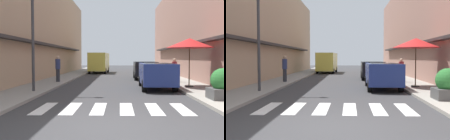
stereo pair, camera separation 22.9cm
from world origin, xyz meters
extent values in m
plane|color=#38383A|center=(0.00, 14.96, 0.00)|extent=(82.28, 82.28, 0.00)
cube|color=gray|center=(-4.52, 14.96, 0.06)|extent=(2.29, 52.36, 0.12)
cube|color=#9E998E|center=(4.52, 14.96, 0.06)|extent=(2.29, 52.36, 0.12)
cube|color=tan|center=(-8.16, 15.83, 4.51)|extent=(5.00, 35.66, 9.02)
cube|color=#332D2D|center=(-5.41, 15.83, 2.80)|extent=(0.50, 24.96, 0.16)
cube|color=#A87A6B|center=(8.16, 15.83, 4.60)|extent=(5.00, 35.66, 9.20)
cube|color=#332D2D|center=(5.41, 15.83, 2.80)|extent=(0.50, 24.96, 0.16)
cube|color=silver|center=(-2.38, 2.43, 0.01)|extent=(0.45, 2.20, 0.01)
cube|color=silver|center=(-1.43, 2.43, 0.01)|extent=(0.45, 2.20, 0.01)
cube|color=silver|center=(-0.48, 2.43, 0.01)|extent=(0.45, 2.20, 0.01)
cube|color=silver|center=(0.47, 2.43, 0.01)|extent=(0.45, 2.20, 0.01)
cube|color=silver|center=(1.42, 2.43, 0.01)|extent=(0.45, 2.20, 0.01)
cube|color=silver|center=(2.38, 2.43, 0.01)|extent=(0.45, 2.20, 0.01)
cube|color=navy|center=(2.33, 8.35, 0.89)|extent=(1.85, 4.43, 1.13)
cube|color=black|center=(2.33, 8.13, 1.19)|extent=(1.52, 2.49, 0.56)
cylinder|color=black|center=(1.56, 9.82, 0.32)|extent=(0.23, 0.64, 0.64)
cylinder|color=black|center=(3.15, 9.78, 0.32)|extent=(0.23, 0.64, 0.64)
cylinder|color=black|center=(1.50, 6.92, 0.32)|extent=(0.23, 0.64, 0.64)
cylinder|color=black|center=(3.09, 6.88, 0.32)|extent=(0.23, 0.64, 0.64)
cube|color=black|center=(2.33, 15.08, 0.89)|extent=(1.81, 3.98, 1.13)
cube|color=black|center=(2.33, 14.88, 1.19)|extent=(1.51, 2.24, 0.56)
cylinder|color=black|center=(1.55, 16.40, 0.32)|extent=(0.23, 0.64, 0.64)
cylinder|color=black|center=(3.14, 16.37, 0.32)|extent=(0.23, 0.64, 0.64)
cylinder|color=black|center=(1.51, 13.79, 0.32)|extent=(0.23, 0.64, 0.64)
cylinder|color=black|center=(3.10, 13.76, 0.32)|extent=(0.23, 0.64, 0.64)
cube|color=#D8CC4C|center=(-2.18, 24.20, 1.34)|extent=(2.16, 5.47, 2.03)
cube|color=black|center=(-2.18, 23.93, 2.09)|extent=(1.76, 3.09, 0.56)
cylinder|color=black|center=(-3.00, 26.02, 0.32)|extent=(0.25, 0.65, 0.64)
cylinder|color=black|center=(-1.21, 25.95, 0.32)|extent=(0.25, 0.65, 0.64)
cylinder|color=black|center=(-3.14, 22.46, 0.32)|extent=(0.25, 0.65, 0.64)
cylinder|color=black|center=(-1.35, 22.39, 0.32)|extent=(0.25, 0.65, 0.64)
cylinder|color=#38383D|center=(-4.04, 6.28, 2.97)|extent=(0.14, 0.14, 5.71)
cylinder|color=#262626|center=(4.22, 8.51, 0.15)|extent=(0.48, 0.48, 0.06)
cylinder|color=#4C3823|center=(4.22, 8.51, 1.36)|extent=(0.06, 0.06, 2.49)
cone|color=red|center=(4.22, 8.51, 2.61)|extent=(2.67, 2.67, 0.55)
cube|color=#4C4C4C|center=(4.33, 3.93, 0.34)|extent=(1.03, 1.03, 0.43)
sphere|color=#2D7533|center=(4.33, 3.93, 0.88)|extent=(0.95, 0.95, 0.95)
cylinder|color=#282B33|center=(4.03, 11.60, 0.51)|extent=(0.26, 0.26, 0.78)
cylinder|color=maroon|center=(4.03, 11.60, 1.21)|extent=(0.34, 0.34, 0.62)
sphere|color=tan|center=(4.03, 11.60, 1.62)|extent=(0.21, 0.21, 0.21)
cylinder|color=#282B33|center=(-4.02, 11.33, 0.56)|extent=(0.26, 0.26, 0.88)
cylinder|color=navy|center=(-4.02, 11.33, 1.34)|extent=(0.34, 0.34, 0.69)
sphere|color=tan|center=(-4.02, 11.33, 1.81)|extent=(0.24, 0.24, 0.24)
camera|label=1|loc=(0.24, -6.46, 1.75)|focal=41.71mm
camera|label=2|loc=(0.47, -6.45, 1.75)|focal=41.71mm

